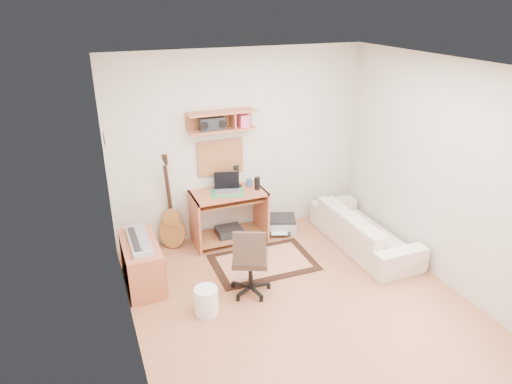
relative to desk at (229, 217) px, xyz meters
name	(u,v)px	position (x,y,z in m)	size (l,w,h in m)	color
floor	(303,307)	(0.28, -1.73, -0.38)	(3.60, 4.00, 0.01)	#B36F4A
ceiling	(315,68)	(0.28, -1.73, 2.23)	(3.60, 4.00, 0.01)	white
back_wall	(240,145)	(0.28, 0.28, 0.93)	(3.60, 0.01, 2.60)	beige
left_wall	(125,233)	(-1.52, -1.73, 0.93)	(0.01, 4.00, 2.60)	beige
right_wall	(449,176)	(2.09, -1.73, 0.93)	(0.01, 4.00, 2.60)	beige
wall_shelf	(222,121)	(-0.02, 0.15, 1.32)	(0.90, 0.25, 0.26)	#B96241
cork_board	(220,157)	(-0.02, 0.25, 0.79)	(0.64, 0.03, 0.49)	#A37A51
wall_photo	(105,140)	(-1.50, -0.23, 1.34)	(0.02, 0.20, 0.15)	#4C8CBF
desk	(229,217)	(0.00, 0.00, 0.00)	(1.00, 0.55, 0.75)	#B96241
laptop	(227,184)	(-0.02, -0.02, 0.50)	(0.34, 0.34, 0.26)	silver
speaker	(257,183)	(0.40, -0.05, 0.46)	(0.08, 0.08, 0.18)	black
desk_lamp	(239,175)	(0.20, 0.14, 0.54)	(0.11, 0.11, 0.33)	black
pencil_cup	(249,182)	(0.34, 0.10, 0.43)	(0.07, 0.07, 0.11)	#325B96
boombox	(212,124)	(-0.15, 0.15, 1.30)	(0.33, 0.15, 0.17)	black
rug	(263,262)	(0.22, -0.72, -0.37)	(1.30, 0.87, 0.02)	beige
task_chair	(250,259)	(-0.16, -1.24, 0.07)	(0.45, 0.45, 0.88)	#3D2D24
cabinet	(142,263)	(-1.30, -0.59, -0.10)	(0.40, 0.90, 0.55)	#B96241
music_keyboard	(139,241)	(-1.30, -0.59, 0.21)	(0.22, 0.71, 0.06)	#B2B5BA
guitar	(170,203)	(-0.77, 0.13, 0.28)	(0.35, 0.22, 1.31)	#B27436
waste_basket	(206,301)	(-0.75, -1.42, -0.22)	(0.26, 0.26, 0.31)	white
printer	(279,224)	(0.79, 0.05, -0.29)	(0.49, 0.38, 0.19)	#A5A8AA
sofa	(364,223)	(1.66, -0.83, -0.02)	(1.80, 0.52, 0.70)	beige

